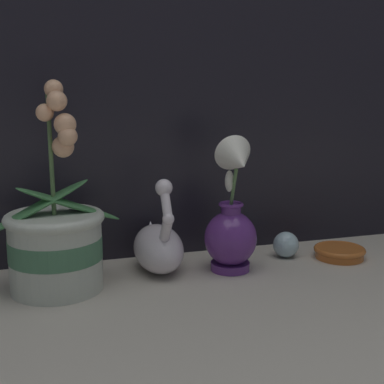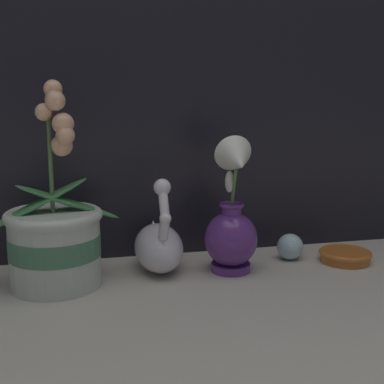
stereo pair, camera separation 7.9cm
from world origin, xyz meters
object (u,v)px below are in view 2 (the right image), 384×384
object	(u,v)px
swan_figurine	(159,245)
amber_dish	(345,255)
glass_sphere	(290,247)
blue_vase	(232,225)
orchid_potted_plant	(55,238)

from	to	relation	value
swan_figurine	amber_dish	xyz separation A→B (m)	(0.41, -0.04, -0.04)
glass_sphere	amber_dish	bearing A→B (deg)	-20.15
swan_figurine	blue_vase	size ratio (longest dim) A/B	0.72
swan_figurine	blue_vase	distance (m)	0.16
glass_sphere	orchid_potted_plant	bearing A→B (deg)	-174.61
orchid_potted_plant	swan_figurine	size ratio (longest dim) A/B	1.92
swan_figurine	amber_dish	distance (m)	0.41
orchid_potted_plant	glass_sphere	bearing A→B (deg)	5.39
orchid_potted_plant	glass_sphere	distance (m)	0.51
orchid_potted_plant	amber_dish	size ratio (longest dim) A/B	3.42
orchid_potted_plant	glass_sphere	size ratio (longest dim) A/B	6.71
amber_dish	blue_vase	bearing A→B (deg)	-178.09
swan_figurine	glass_sphere	size ratio (longest dim) A/B	3.50
blue_vase	glass_sphere	distance (m)	0.17
blue_vase	swan_figurine	bearing A→B (deg)	162.69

